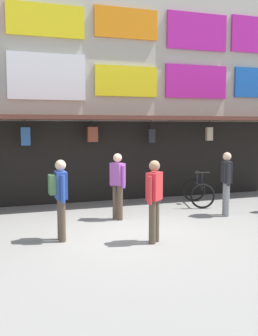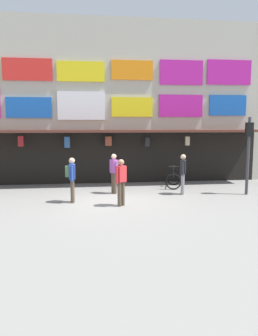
{
  "view_description": "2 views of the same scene",
  "coord_description": "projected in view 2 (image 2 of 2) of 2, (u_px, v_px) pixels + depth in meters",
  "views": [
    {
      "loc": [
        -2.87,
        -8.15,
        2.37
      ],
      "look_at": [
        0.31,
        1.05,
        1.34
      ],
      "focal_mm": 42.94,
      "sensor_mm": 36.0,
      "label": 1
    },
    {
      "loc": [
        -0.9,
        -12.09,
        2.86
      ],
      "look_at": [
        0.68,
        0.67,
        1.17
      ],
      "focal_mm": 34.72,
      "sensor_mm": 36.0,
      "label": 2
    }
  ],
  "objects": [
    {
      "name": "pedestrian_in_blue",
      "position": [
        71.0,
        176.0,
        12.03
      ],
      "size": [
        0.35,
        0.53,
        1.68
      ],
      "color": "brown",
      "rests_on": "ground"
    },
    {
      "name": "shopfront",
      "position": [
        106.0,
        103.0,
        16.35
      ],
      "size": [
        18.0,
        2.6,
        8.0
      ],
      "color": "#B2AD9E",
      "rests_on": "ground"
    },
    {
      "name": "ground_plane",
      "position": [
        114.0,
        201.0,
        12.38
      ],
      "size": [
        80.0,
        80.0,
        0.0
      ],
      "primitive_type": "plane",
      "color": "gray"
    },
    {
      "name": "traffic_light_far",
      "position": [
        249.0,
        143.0,
        13.31
      ],
      "size": [
        0.32,
        0.34,
        3.2
      ],
      "color": "#38383D",
      "rests_on": "ground"
    },
    {
      "name": "bicycle_parked",
      "position": [
        174.0,
        179.0,
        15.05
      ],
      "size": [
        1.0,
        1.31,
        1.05
      ],
      "color": "black",
      "rests_on": "ground"
    },
    {
      "name": "pedestrian_in_green",
      "position": [
        114.0,
        171.0,
        13.64
      ],
      "size": [
        0.35,
        0.49,
        1.68
      ],
      "color": "brown",
      "rests_on": "ground"
    },
    {
      "name": "pedestrian_in_white",
      "position": [
        183.0,
        172.0,
        13.48
      ],
      "size": [
        0.33,
        0.5,
        1.68
      ],
      "color": "gray",
      "rests_on": "ground"
    },
    {
      "name": "pedestrian_in_red",
      "position": [
        121.0,
        180.0,
        11.51
      ],
      "size": [
        0.41,
        0.41,
        1.68
      ],
      "color": "brown",
      "rests_on": "ground"
    }
  ]
}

